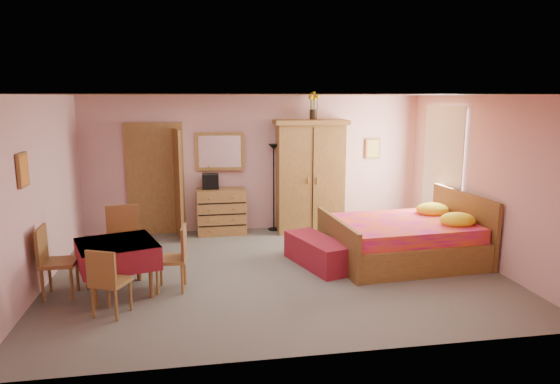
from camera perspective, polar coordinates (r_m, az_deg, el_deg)
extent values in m
plane|color=slate|center=(7.57, -0.37, -9.04)|extent=(6.50, 6.50, 0.00)
plane|color=brown|center=(7.11, -0.40, 11.06)|extent=(6.50, 6.50, 0.00)
cube|color=#DA9E9E|center=(9.67, -2.78, 3.29)|extent=(6.50, 0.10, 2.60)
cube|color=#DA9E9E|center=(4.83, 4.42, -4.49)|extent=(6.50, 0.10, 2.60)
cube|color=#DA9E9E|center=(7.44, -25.93, -0.12)|extent=(0.10, 5.00, 2.60)
cube|color=#DA9E9E|center=(8.38, 22.13, 1.31)|extent=(0.10, 5.00, 2.60)
cube|color=#9E6B35|center=(9.64, -14.02, 1.30)|extent=(1.06, 0.12, 2.15)
cube|color=white|center=(9.37, 18.16, 3.44)|extent=(0.08, 1.40, 1.95)
cube|color=orange|center=(6.80, -27.34, 2.24)|extent=(0.04, 0.32, 0.42)
cube|color=#D8BF59|center=(10.16, 10.54, 4.91)|extent=(0.30, 0.04, 0.40)
cube|color=#9F6A35|center=(9.51, -6.69, -2.23)|extent=(0.92, 0.46, 0.86)
cube|color=white|center=(9.53, -6.91, 4.62)|extent=(0.92, 0.13, 0.72)
cube|color=black|center=(9.45, -7.96, 1.20)|extent=(0.31, 0.23, 0.28)
cube|color=black|center=(9.62, -0.72, 0.50)|extent=(0.25, 0.25, 1.69)
cube|color=olive|center=(9.55, 3.43, 1.80)|extent=(1.40, 0.77, 2.15)
cube|color=yellow|center=(9.55, 3.85, 9.83)|extent=(0.21, 0.21, 0.52)
cube|color=#CE1484|center=(8.14, 13.77, -4.03)|extent=(2.39, 1.94, 1.05)
cube|color=maroon|center=(7.75, 4.29, -6.88)|extent=(0.85, 1.38, 0.43)
cube|color=maroon|center=(6.99, -18.02, -8.25)|extent=(1.21, 1.21, 0.70)
cube|color=olive|center=(6.35, -18.76, -9.60)|extent=(0.51, 0.51, 0.84)
cube|color=olive|center=(7.54, -17.48, -5.55)|extent=(0.51, 0.51, 1.02)
cube|color=#946032|center=(7.12, -23.94, -7.29)|extent=(0.43, 0.43, 0.95)
cube|color=#A77238|center=(6.90, -12.38, -7.42)|extent=(0.43, 0.43, 0.88)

